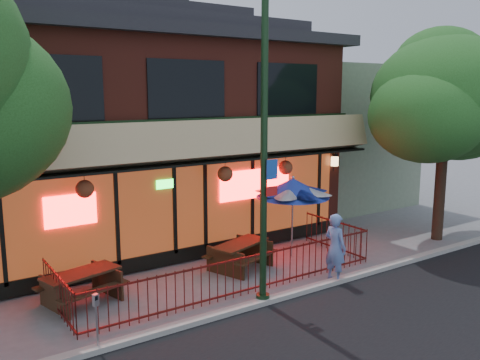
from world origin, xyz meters
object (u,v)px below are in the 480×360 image
(patio_umbrella, at_px, (293,188))
(parking_meter_near, at_px, (96,313))
(pedestrian, at_px, (335,248))
(street_tree_right, at_px, (445,91))
(picnic_table_right, at_px, (240,252))
(street_light, at_px, (264,171))
(picnic_table_left, at_px, (82,283))

(patio_umbrella, distance_m, parking_meter_near, 7.25)
(pedestrian, bearing_deg, street_tree_right, -85.44)
(street_tree_right, distance_m, picnic_table_right, 8.54)
(street_light, height_order, patio_umbrella, street_light)
(picnic_table_right, bearing_deg, picnic_table_left, 178.10)
(picnic_table_right, xyz_separation_m, patio_umbrella, (1.88, 0.01, 1.62))
(picnic_table_left, height_order, parking_meter_near, parking_meter_near)
(picnic_table_left, xyz_separation_m, pedestrian, (5.94, -2.32, 0.41))
(street_light, relative_size, picnic_table_right, 3.31)
(picnic_table_left, height_order, picnic_table_right, picnic_table_left)
(patio_umbrella, xyz_separation_m, parking_meter_near, (-6.75, -2.32, -1.33))
(pedestrian, bearing_deg, street_light, 86.44)
(picnic_table_right, distance_m, pedestrian, 2.68)
(street_tree_right, relative_size, pedestrian, 3.85)
(picnic_table_right, relative_size, parking_meter_near, 1.81)
(street_light, height_order, street_tree_right, street_tree_right)
(street_tree_right, height_order, picnic_table_left, street_tree_right)
(patio_umbrella, bearing_deg, picnic_table_right, -179.57)
(patio_umbrella, xyz_separation_m, pedestrian, (-0.36, -2.19, -1.21))
(picnic_table_left, bearing_deg, street_tree_right, -6.79)
(picnic_table_right, height_order, patio_umbrella, patio_umbrella)
(street_light, xyz_separation_m, picnic_table_left, (-3.55, 2.37, -2.65))
(street_tree_right, xyz_separation_m, picnic_table_right, (-7.18, 1.24, -4.46))
(street_light, bearing_deg, picnic_table_left, 146.30)
(picnic_table_left, distance_m, patio_umbrella, 6.50)
(picnic_table_right, bearing_deg, parking_meter_near, -154.67)
(street_tree_right, bearing_deg, picnic_table_left, 173.21)
(picnic_table_left, bearing_deg, street_light, -33.70)
(street_tree_right, bearing_deg, street_light, -172.99)
(picnic_table_right, height_order, parking_meter_near, parking_meter_near)
(parking_meter_near, bearing_deg, patio_umbrella, 18.95)
(street_light, height_order, picnic_table_right, street_light)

